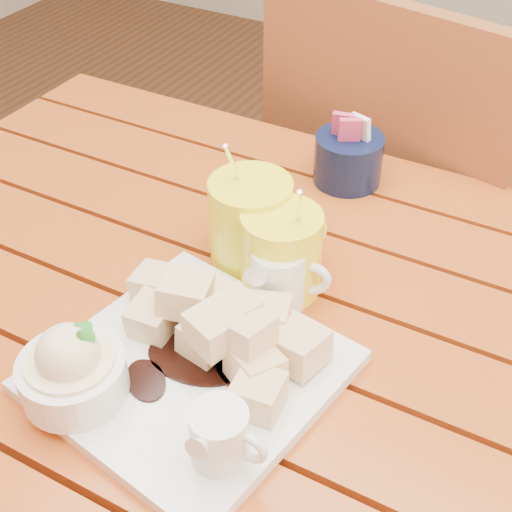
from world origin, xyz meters
The scene contains 7 objects.
table centered at (0.00, 0.00, 0.64)m, with size 1.20×0.79×0.75m.
dessert_plate centered at (-0.03, -0.14, 0.78)m, with size 0.31×0.31×0.11m.
coffee_mug_left centered at (-0.01, 0.05, 0.80)m, with size 0.13×0.09×0.16m.
coffee_mug_right centered at (-0.06, 0.08, 0.81)m, with size 0.14×0.10×0.17m.
cream_pitcher centered at (0.01, 0.02, 0.79)m, with size 0.09×0.08×0.08m.
sugar_caddy centered at (-0.03, 0.30, 0.79)m, with size 0.10×0.10×0.11m.
chair_far centered at (-0.01, 0.57, 0.54)m, with size 0.54×0.54×0.96m.
Camera 1 is at (0.28, -0.53, 1.32)m, focal length 50.00 mm.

